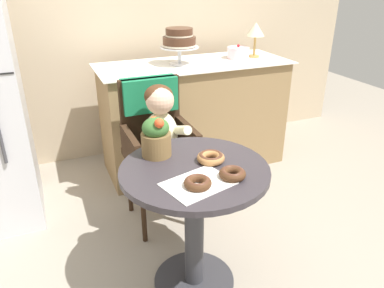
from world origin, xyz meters
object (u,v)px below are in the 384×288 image
wicker_chair (155,129)px  seated_child (162,132)px  donut_side (232,173)px  flower_vase (156,136)px  cafe_table (194,205)px  round_layer_cake (238,53)px  donut_mid (198,182)px  table_lamp (256,31)px  donut_front (211,157)px  tiered_cake_stand (179,40)px

wicker_chair → seated_child: bearing=-86.4°
donut_side → flower_vase: bearing=124.9°
cafe_table → flower_vase: 0.39m
seated_child → round_layer_cake: round_layer_cake is taller
donut_mid → cafe_table: bearing=71.6°
flower_vase → table_lamp: (1.23, 1.12, 0.29)m
donut_front → donut_mid: bearing=-128.6°
wicker_chair → seated_child: size_ratio=1.31×
wicker_chair → flower_vase: (-0.15, -0.52, 0.18)m
seated_child → flower_vase: size_ratio=3.36×
donut_side → wicker_chair: bearing=96.1°
donut_mid → donut_side: size_ratio=1.00×
table_lamp → wicker_chair: bearing=-151.1°
wicker_chair → table_lamp: (1.08, 0.60, 0.48)m
cafe_table → seated_child: (0.03, 0.56, 0.17)m
donut_front → donut_side: same height
round_layer_cake → donut_side: bearing=-119.5°
donut_side → round_layer_cake: (0.84, 1.48, 0.20)m
donut_mid → seated_child: bearing=83.6°
donut_front → flower_vase: bearing=142.6°
flower_vase → cafe_table: bearing=-57.7°
seated_child → tiered_cake_stand: size_ratio=2.42×
donut_mid → flower_vase: flower_vase is taller
wicker_chair → table_lamp: 1.33m
seated_child → table_lamp: (1.08, 0.75, 0.44)m
flower_vase → round_layer_cake: 1.57m
donut_side → table_lamp: bearing=56.1°
cafe_table → flower_vase: flower_vase is taller
donut_front → cafe_table: bearing=-165.0°
donut_side → flower_vase: (-0.24, 0.35, 0.08)m
wicker_chair → seated_child: (-0.00, -0.16, 0.04)m
donut_front → donut_side: bearing=-83.0°
flower_vase → seated_child: bearing=67.7°
cafe_table → donut_front: 0.26m
donut_mid → table_lamp: table_lamp is taller
cafe_table → table_lamp: bearing=49.9°
donut_front → round_layer_cake: size_ratio=0.73×
tiered_cake_stand → round_layer_cake: 0.56m
seated_child → flower_vase: bearing=-112.3°
wicker_chair → flower_vase: 0.57m
donut_front → round_layer_cake: 1.58m
tiered_cake_stand → table_lamp: size_ratio=1.05×
flower_vase → tiered_cake_stand: tiered_cake_stand is taller
donut_mid → tiered_cake_stand: 1.58m
donut_side → donut_front: bearing=97.0°
seated_child → donut_mid: size_ratio=5.97×
donut_mid → round_layer_cake: bearing=55.8°
donut_mid → wicker_chair: bearing=84.7°
wicker_chair → donut_mid: (-0.08, -0.88, 0.10)m
cafe_table → round_layer_cake: bearing=54.2°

